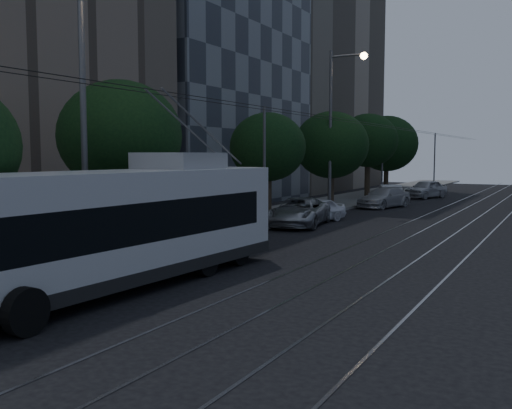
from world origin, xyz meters
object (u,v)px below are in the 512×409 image
at_px(car_white_d, 426,189).
at_px(streetlamp_far, 337,115).
at_px(car_white_a, 315,210).
at_px(pickup_silver, 299,212).
at_px(car_white_c, 391,194).
at_px(car_white_b, 384,198).
at_px(streetlamp_near, 92,92).
at_px(trolleybus, 117,226).

bearing_deg(car_white_d, streetlamp_far, -82.25).
height_order(car_white_a, car_white_d, car_white_d).
height_order(pickup_silver, car_white_d, car_white_d).
height_order(pickup_silver, car_white_c, pickup_silver).
xyz_separation_m(car_white_b, streetlamp_near, (-2.03, -25.32, 4.93)).
height_order(car_white_b, car_white_c, car_white_c).
height_order(car_white_d, streetlamp_near, streetlamp_near).
height_order(car_white_c, streetlamp_near, streetlamp_near).
relative_size(pickup_silver, car_white_b, 1.10).
xyz_separation_m(pickup_silver, car_white_c, (0.55, 15.27, -0.03)).
bearing_deg(car_white_a, car_white_c, 109.54).
relative_size(trolleybus, pickup_silver, 2.41).
xyz_separation_m(car_white_c, streetlamp_near, (-1.64, -28.52, 4.92)).
bearing_deg(pickup_silver, car_white_c, 77.88).
bearing_deg(car_white_c, car_white_d, 58.48).
distance_m(trolleybus, car_white_a, 17.07).
height_order(car_white_b, car_white_d, car_white_d).
bearing_deg(car_white_c, car_white_a, -115.13).
relative_size(pickup_silver, streetlamp_far, 0.51).
distance_m(trolleybus, car_white_b, 27.01).
distance_m(car_white_d, streetlamp_near, 35.81).
distance_m(trolleybus, pickup_silver, 15.02).
relative_size(car_white_b, car_white_c, 1.12).
bearing_deg(streetlamp_far, trolleybus, -83.98).
bearing_deg(streetlamp_near, car_white_c, 86.71).
height_order(trolleybus, car_white_b, trolleybus).
distance_m(car_white_a, streetlamp_near, 16.14).
height_order(car_white_b, streetlamp_far, streetlamp_far).
relative_size(car_white_d, streetlamp_far, 0.44).
height_order(pickup_silver, car_white_b, pickup_silver).
relative_size(pickup_silver, car_white_a, 1.38).
bearing_deg(car_white_a, car_white_b, 106.55).
bearing_deg(car_white_d, car_white_b, -75.22).
relative_size(car_white_a, streetlamp_near, 0.41).
bearing_deg(car_white_d, car_white_c, -80.20).
bearing_deg(car_white_d, trolleybus, -71.85).
bearing_deg(pickup_silver, car_white_d, 75.79).
bearing_deg(pickup_silver, streetlamp_far, 87.58).
xyz_separation_m(car_white_a, car_white_c, (0.55, 13.21, 0.06)).
relative_size(trolleybus, streetlamp_near, 1.36).
distance_m(pickup_silver, car_white_c, 15.28).
xyz_separation_m(car_white_a, streetlamp_near, (-1.10, -15.32, 4.98)).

